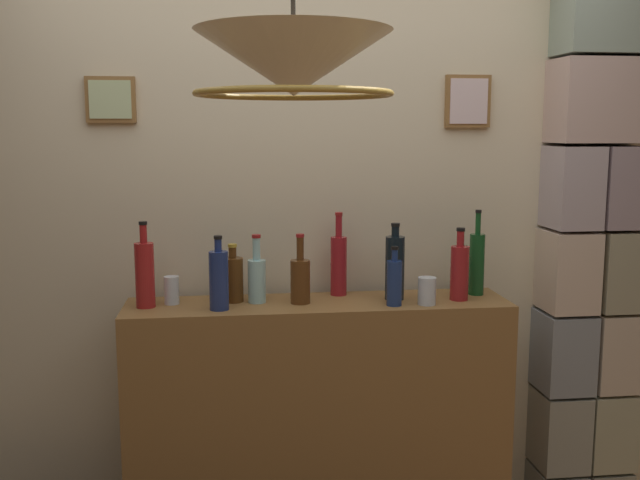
{
  "coord_description": "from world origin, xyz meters",
  "views": [
    {
      "loc": [
        -0.33,
        -1.85,
        1.8
      ],
      "look_at": [
        0.0,
        0.8,
        1.38
      ],
      "focal_mm": 40.62,
      "sensor_mm": 36.0,
      "label": 1
    }
  ],
  "objects_px": {
    "liquor_bottle_vermouth": "(219,279)",
    "liquor_bottle_bourbon": "(339,263)",
    "liquor_bottle_vodka": "(300,279)",
    "liquor_bottle_tequila": "(257,278)",
    "liquor_bottle_rye": "(395,267)",
    "liquor_bottle_scotch": "(233,278)",
    "liquor_bottle_gin": "(145,273)",
    "liquor_bottle_sherry": "(477,262)",
    "glass_tumbler_highball": "(427,291)",
    "glass_tumbler_rocks": "(172,290)",
    "liquor_bottle_amaro": "(394,282)",
    "liquor_bottle_whiskey": "(459,271)",
    "pendant_lamp": "(293,66)"
  },
  "relations": [
    {
      "from": "liquor_bottle_vermouth",
      "to": "liquor_bottle_scotch",
      "type": "distance_m",
      "value": 0.13
    },
    {
      "from": "liquor_bottle_vermouth",
      "to": "liquor_bottle_bourbon",
      "type": "bearing_deg",
      "value": 21.13
    },
    {
      "from": "liquor_bottle_tequila",
      "to": "liquor_bottle_whiskey",
      "type": "xyz_separation_m",
      "value": [
        0.78,
        -0.05,
        0.02
      ]
    },
    {
      "from": "liquor_bottle_gin",
      "to": "liquor_bottle_bourbon",
      "type": "distance_m",
      "value": 0.76
    },
    {
      "from": "liquor_bottle_scotch",
      "to": "glass_tumbler_rocks",
      "type": "height_order",
      "value": "liquor_bottle_scotch"
    },
    {
      "from": "liquor_bottle_gin",
      "to": "liquor_bottle_vodka",
      "type": "distance_m",
      "value": 0.58
    },
    {
      "from": "liquor_bottle_amaro",
      "to": "glass_tumbler_rocks",
      "type": "xyz_separation_m",
      "value": [
        -0.84,
        0.13,
        -0.04
      ]
    },
    {
      "from": "liquor_bottle_rye",
      "to": "liquor_bottle_bourbon",
      "type": "bearing_deg",
      "value": 153.93
    },
    {
      "from": "liquor_bottle_gin",
      "to": "liquor_bottle_vodka",
      "type": "relative_size",
      "value": 1.21
    },
    {
      "from": "liquor_bottle_gin",
      "to": "pendant_lamp",
      "type": "distance_m",
      "value": 1.19
    },
    {
      "from": "liquor_bottle_vodka",
      "to": "glass_tumbler_highball",
      "type": "xyz_separation_m",
      "value": [
        0.48,
        -0.08,
        -0.04
      ]
    },
    {
      "from": "liquor_bottle_whiskey",
      "to": "liquor_bottle_bourbon",
      "type": "relative_size",
      "value": 0.85
    },
    {
      "from": "liquor_bottle_vermouth",
      "to": "liquor_bottle_vodka",
      "type": "distance_m",
      "value": 0.31
    },
    {
      "from": "liquor_bottle_amaro",
      "to": "pendant_lamp",
      "type": "height_order",
      "value": "pendant_lamp"
    },
    {
      "from": "glass_tumbler_rocks",
      "to": "pendant_lamp",
      "type": "height_order",
      "value": "pendant_lamp"
    },
    {
      "from": "pendant_lamp",
      "to": "liquor_bottle_sherry",
      "type": "bearing_deg",
      "value": 47.84
    },
    {
      "from": "liquor_bottle_scotch",
      "to": "liquor_bottle_bourbon",
      "type": "distance_m",
      "value": 0.43
    },
    {
      "from": "liquor_bottle_tequila",
      "to": "liquor_bottle_gin",
      "type": "relative_size",
      "value": 0.81
    },
    {
      "from": "liquor_bottle_scotch",
      "to": "liquor_bottle_bourbon",
      "type": "xyz_separation_m",
      "value": [
        0.42,
        0.06,
        0.04
      ]
    },
    {
      "from": "liquor_bottle_tequila",
      "to": "liquor_bottle_vermouth",
      "type": "height_order",
      "value": "liquor_bottle_vermouth"
    },
    {
      "from": "liquor_bottle_scotch",
      "to": "liquor_bottle_sherry",
      "type": "bearing_deg",
      "value": 0.07
    },
    {
      "from": "liquor_bottle_scotch",
      "to": "pendant_lamp",
      "type": "relative_size",
      "value": 0.45
    },
    {
      "from": "liquor_bottle_gin",
      "to": "liquor_bottle_whiskey",
      "type": "bearing_deg",
      "value": -1.41
    },
    {
      "from": "liquor_bottle_gin",
      "to": "glass_tumbler_rocks",
      "type": "height_order",
      "value": "liquor_bottle_gin"
    },
    {
      "from": "liquor_bottle_vermouth",
      "to": "liquor_bottle_vodka",
      "type": "height_order",
      "value": "liquor_bottle_vermouth"
    },
    {
      "from": "glass_tumbler_highball",
      "to": "liquor_bottle_sherry",
      "type": "bearing_deg",
      "value": 30.07
    },
    {
      "from": "liquor_bottle_whiskey",
      "to": "pendant_lamp",
      "type": "bearing_deg",
      "value": -131.22
    },
    {
      "from": "glass_tumbler_highball",
      "to": "liquor_bottle_tequila",
      "type": "bearing_deg",
      "value": 169.89
    },
    {
      "from": "liquor_bottle_tequila",
      "to": "glass_tumbler_highball",
      "type": "distance_m",
      "value": 0.65
    },
    {
      "from": "liquor_bottle_tequila",
      "to": "liquor_bottle_sherry",
      "type": "height_order",
      "value": "liquor_bottle_sherry"
    },
    {
      "from": "liquor_bottle_rye",
      "to": "liquor_bottle_scotch",
      "type": "height_order",
      "value": "liquor_bottle_rye"
    },
    {
      "from": "liquor_bottle_scotch",
      "to": "liquor_bottle_rye",
      "type": "bearing_deg",
      "value": -3.56
    },
    {
      "from": "liquor_bottle_tequila",
      "to": "liquor_bottle_bourbon",
      "type": "relative_size",
      "value": 0.79
    },
    {
      "from": "liquor_bottle_gin",
      "to": "liquor_bottle_vermouth",
      "type": "relative_size",
      "value": 1.17
    },
    {
      "from": "liquor_bottle_scotch",
      "to": "liquor_bottle_gin",
      "type": "bearing_deg",
      "value": -171.22
    },
    {
      "from": "liquor_bottle_rye",
      "to": "liquor_bottle_vermouth",
      "type": "distance_m",
      "value": 0.68
    },
    {
      "from": "liquor_bottle_tequila",
      "to": "liquor_bottle_vodka",
      "type": "height_order",
      "value": "liquor_bottle_vodka"
    },
    {
      "from": "liquor_bottle_tequila",
      "to": "glass_tumbler_rocks",
      "type": "relative_size",
      "value": 2.47
    },
    {
      "from": "glass_tumbler_rocks",
      "to": "liquor_bottle_sherry",
      "type": "bearing_deg",
      "value": 0.58
    },
    {
      "from": "liquor_bottle_scotch",
      "to": "glass_tumbler_highball",
      "type": "relative_size",
      "value": 2.15
    },
    {
      "from": "liquor_bottle_gin",
      "to": "liquor_bottle_sherry",
      "type": "xyz_separation_m",
      "value": [
        1.3,
        0.05,
        0.0
      ]
    },
    {
      "from": "liquor_bottle_tequila",
      "to": "liquor_bottle_vermouth",
      "type": "xyz_separation_m",
      "value": [
        -0.14,
        -0.1,
        0.02
      ]
    },
    {
      "from": "liquor_bottle_rye",
      "to": "liquor_bottle_scotch",
      "type": "relative_size",
      "value": 1.33
    },
    {
      "from": "liquor_bottle_tequila",
      "to": "liquor_bottle_gin",
      "type": "distance_m",
      "value": 0.42
    },
    {
      "from": "liquor_bottle_scotch",
      "to": "glass_tumbler_rocks",
      "type": "bearing_deg",
      "value": -177.3
    },
    {
      "from": "liquor_bottle_whiskey",
      "to": "liquor_bottle_sherry",
      "type": "height_order",
      "value": "liquor_bottle_sherry"
    },
    {
      "from": "liquor_bottle_vermouth",
      "to": "liquor_bottle_tequila",
      "type": "bearing_deg",
      "value": 33.86
    },
    {
      "from": "liquor_bottle_tequila",
      "to": "liquor_bottle_gin",
      "type": "bearing_deg",
      "value": -176.53
    },
    {
      "from": "liquor_bottle_vodka",
      "to": "liquor_bottle_sherry",
      "type": "xyz_separation_m",
      "value": [
        0.72,
        0.06,
        0.04
      ]
    },
    {
      "from": "liquor_bottle_rye",
      "to": "liquor_bottle_tequila",
      "type": "bearing_deg",
      "value": 178.51
    }
  ]
}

